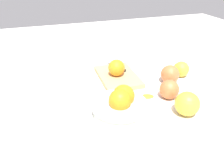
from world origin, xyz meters
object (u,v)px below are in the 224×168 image
object	(u,v)px
apple_front_left	(187,104)
apple_front_right	(170,74)
bowl	(120,106)
knife	(118,67)
apple_front_left_2	(169,89)
apple_front_right_2	(181,69)
orange_on_board	(117,68)
cutting_board	(118,77)

from	to	relation	value
apple_front_left	apple_front_right	bearing A→B (deg)	-16.71
bowl	apple_front_right	size ratio (longest dim) A/B	2.41
knife	apple_front_right	xyz separation A→B (m)	(-0.17, -0.17, 0.01)
apple_front_left_2	apple_front_right_2	bearing A→B (deg)	-45.58
orange_on_board	bowl	bearing A→B (deg)	163.54
bowl	apple_front_right	bearing A→B (deg)	-61.15
bowl	apple_front_left_2	distance (m)	0.22
orange_on_board	apple_front_right	world-z (taller)	orange_on_board
bowl	apple_front_left	bearing A→B (deg)	-106.34
cutting_board	apple_front_right_2	world-z (taller)	apple_front_right_2
apple_front_left_2	apple_front_right_2	distance (m)	0.21
orange_on_board	apple_front_right_2	bearing A→B (deg)	-102.15
apple_front_right_2	apple_front_left	bearing A→B (deg)	150.19
orange_on_board	knife	distance (m)	0.09
orange_on_board	apple_front_right	distance (m)	0.23
bowl	apple_front_right_2	xyz separation A→B (m)	(0.19, -0.36, -0.00)
cutting_board	apple_front_right_2	xyz separation A→B (m)	(-0.07, -0.28, 0.02)
knife	orange_on_board	bearing A→B (deg)	154.85
cutting_board	apple_front_left	bearing A→B (deg)	-157.65
apple_front_left	knife	bearing A→B (deg)	15.23
apple_front_right	orange_on_board	bearing A→B (deg)	64.23
knife	apple_front_left	bearing A→B (deg)	-164.77
knife	apple_front_left_2	bearing A→B (deg)	-159.61
bowl	knife	size ratio (longest dim) A/B	1.21
apple_front_left	apple_front_right_2	xyz separation A→B (m)	(0.25, -0.14, -0.01)
orange_on_board	apple_front_left_2	world-z (taller)	orange_on_board
apple_front_right	apple_front_left_2	size ratio (longest dim) A/B	1.06
orange_on_board	knife	xyz separation A→B (m)	(0.07, -0.03, -0.03)
orange_on_board	knife	world-z (taller)	orange_on_board
knife	apple_front_right	distance (m)	0.24
orange_on_board	apple_front_right	size ratio (longest dim) A/B	0.92
apple_front_left_2	apple_front_left	bearing A→B (deg)	-178.90
orange_on_board	apple_front_left_2	xyz separation A→B (m)	(-0.21, -0.14, -0.02)
knife	apple_front_left	distance (m)	0.40
cutting_board	orange_on_board	size ratio (longest dim) A/B	3.27
cutting_board	apple_front_right	size ratio (longest dim) A/B	3.00
knife	apple_front_left_2	distance (m)	0.30
bowl	apple_front_left_2	world-z (taller)	bowl
bowl	apple_front_left	world-z (taller)	bowl
cutting_board	apple_front_left_2	xyz separation A→B (m)	(-0.21, -0.13, 0.03)
bowl	orange_on_board	size ratio (longest dim) A/B	2.63
knife	apple_front_left_2	xyz separation A→B (m)	(-0.28, -0.10, 0.01)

